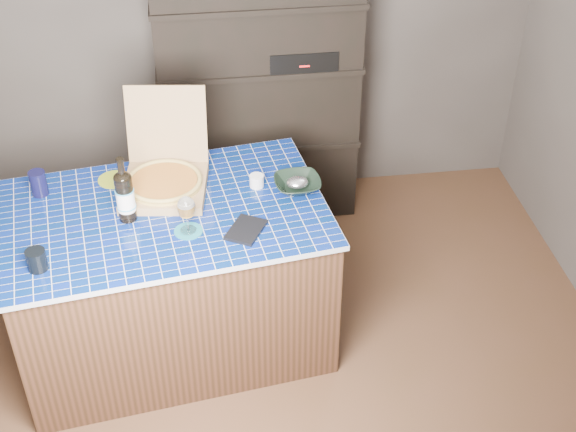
{
  "coord_description": "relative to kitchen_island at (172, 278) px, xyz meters",
  "views": [
    {
      "loc": [
        -0.41,
        -2.86,
        3.18
      ],
      "look_at": [
        -0.03,
        0.0,
        1.03
      ],
      "focal_mm": 50.0,
      "sensor_mm": 36.0,
      "label": 1
    }
  ],
  "objects": [
    {
      "name": "room",
      "position": [
        0.59,
        -0.34,
        0.82
      ],
      "size": [
        3.5,
        3.5,
        3.5
      ],
      "color": "#513323",
      "rests_on": "ground"
    },
    {
      "name": "shelving_unit",
      "position": [
        0.6,
        1.18,
        0.47
      ],
      "size": [
        1.2,
        0.41,
        1.8
      ],
      "color": "black",
      "rests_on": "floor"
    },
    {
      "name": "kitchen_island",
      "position": [
        0.0,
        0.0,
        0.0
      ],
      "size": [
        1.69,
        1.2,
        0.86
      ],
      "rotation": [
        0.0,
        0.0,
        0.14
      ],
      "color": "#4E2D1E",
      "rests_on": "floor"
    },
    {
      "name": "pizza_box",
      "position": [
        0.01,
        0.19,
        0.49
      ],
      "size": [
        0.47,
        0.55,
        0.45
      ],
      "rotation": [
        0.0,
        0.0,
        -0.13
      ],
      "color": "tan",
      "rests_on": "kitchen_island"
    },
    {
      "name": "mead_bottle",
      "position": [
        -0.17,
        -0.04,
        0.57
      ],
      "size": [
        0.09,
        0.09,
        0.34
      ],
      "color": "black",
      "rests_on": "kitchen_island"
    },
    {
      "name": "teal_trivet",
      "position": [
        0.11,
        -0.18,
        0.43
      ],
      "size": [
        0.14,
        0.14,
        0.01
      ],
      "primitive_type": "cylinder",
      "color": "#176878",
      "rests_on": "kitchen_island"
    },
    {
      "name": "wine_glass",
      "position": [
        0.11,
        -0.18,
        0.57
      ],
      "size": [
        0.09,
        0.09,
        0.19
      ],
      "color": "white",
      "rests_on": "teal_trivet"
    },
    {
      "name": "tumbler",
      "position": [
        -0.56,
        -0.36,
        0.48
      ],
      "size": [
        0.09,
        0.09,
        0.1
      ],
      "primitive_type": "cylinder",
      "color": "black",
      "rests_on": "kitchen_island"
    },
    {
      "name": "dvd_case",
      "position": [
        0.38,
        -0.21,
        0.44
      ],
      "size": [
        0.22,
        0.25,
        0.02
      ],
      "primitive_type": "cube",
      "rotation": [
        0.0,
        0.0,
        -0.51
      ],
      "color": "black",
      "rests_on": "kitchen_island"
    },
    {
      "name": "bowl",
      "position": [
        0.67,
        0.1,
        0.46
      ],
      "size": [
        0.25,
        0.25,
        0.06
      ],
      "primitive_type": "imported",
      "rotation": [
        0.0,
        0.0,
        0.06
      ],
      "color": "black",
      "rests_on": "kitchen_island"
    },
    {
      "name": "foil_contents",
      "position": [
        0.67,
        0.1,
        0.47
      ],
      "size": [
        0.11,
        0.09,
        0.05
      ],
      "primitive_type": "ellipsoid",
      "color": "silver",
      "rests_on": "bowl"
    },
    {
      "name": "white_jar",
      "position": [
        0.47,
        0.16,
        0.46
      ],
      "size": [
        0.07,
        0.07,
        0.06
      ],
      "primitive_type": "cylinder",
      "color": "silver",
      "rests_on": "kitchen_island"
    },
    {
      "name": "navy_cup",
      "position": [
        -0.61,
        0.23,
        0.5
      ],
      "size": [
        0.08,
        0.08,
        0.13
      ],
      "primitive_type": "cylinder",
      "color": "black",
      "rests_on": "kitchen_island"
    },
    {
      "name": "green_trivet",
      "position": [
        -0.25,
        0.31,
        0.43
      ],
      "size": [
        0.17,
        0.17,
        0.01
      ],
      "primitive_type": "cylinder",
      "color": "#8BA122",
      "rests_on": "kitchen_island"
    }
  ]
}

